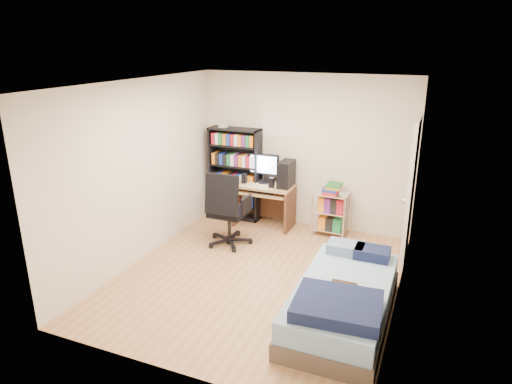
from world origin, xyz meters
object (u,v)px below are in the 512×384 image
at_px(media_shelf, 235,173).
at_px(bed, 343,300).
at_px(computer_desk, 271,188).
at_px(office_chair, 228,222).

xyz_separation_m(media_shelf, bed, (2.42, -2.40, -0.56)).
bearing_deg(computer_desk, media_shelf, 170.68).
distance_m(computer_desk, bed, 2.89).
bearing_deg(office_chair, media_shelf, 108.30).
height_order(office_chair, bed, office_chair).
bearing_deg(media_shelf, computer_desk, -9.32).
relative_size(computer_desk, office_chair, 1.04).
relative_size(office_chair, bed, 0.59).
xyz_separation_m(media_shelf, computer_desk, (0.70, -0.11, -0.16)).
height_order(computer_desk, office_chair, computer_desk).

